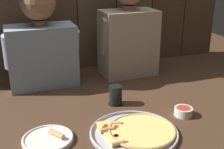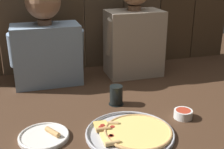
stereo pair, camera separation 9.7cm
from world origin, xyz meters
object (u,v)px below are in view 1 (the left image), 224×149
at_px(pizza_tray, 136,131).
at_px(diner_right, 128,31).
at_px(drinking_glass, 116,95).
at_px(diner_left, 41,39).
at_px(dinner_plate, 48,139).
at_px(dipping_bowl, 183,111).

xyz_separation_m(pizza_tray, diner_right, (0.26, 0.70, 0.28)).
bearing_deg(drinking_glass, pizza_tray, -93.86).
height_order(pizza_tray, diner_left, diner_left).
height_order(diner_left, diner_right, diner_right).
bearing_deg(pizza_tray, dinner_plate, 167.92).
distance_m(dipping_bowl, diner_left, 0.89).
relative_size(drinking_glass, diner_right, 0.16).
height_order(pizza_tray, drinking_glass, drinking_glass).
bearing_deg(diner_left, pizza_tray, -67.86).
distance_m(drinking_glass, dipping_bowl, 0.35).
height_order(dipping_bowl, diner_left, diner_left).
height_order(pizza_tray, dipping_bowl, dipping_bowl).
height_order(drinking_glass, diner_left, diner_left).
distance_m(pizza_tray, drinking_glass, 0.30).
relative_size(pizza_tray, diner_left, 0.64).
relative_size(drinking_glass, diner_left, 0.17).
bearing_deg(diner_left, drinking_glass, -52.77).
distance_m(pizza_tray, dinner_plate, 0.37).
relative_size(dinner_plate, diner_right, 0.34).
relative_size(pizza_tray, diner_right, 0.60).
distance_m(dinner_plate, diner_left, 0.68).
height_order(dinner_plate, diner_left, diner_left).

